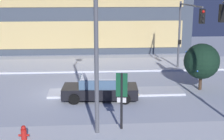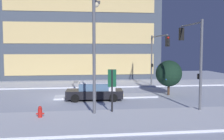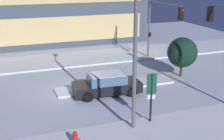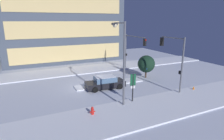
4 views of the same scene
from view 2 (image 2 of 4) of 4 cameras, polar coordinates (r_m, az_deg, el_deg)
ground at (r=24.04m, az=-9.20°, el=-5.82°), size 52.00×52.00×0.00m
curb_strip_near at (r=16.02m, az=-10.20°, el=-10.84°), size 52.00×5.20×0.14m
curb_strip_far at (r=32.13m, az=-8.72°, el=-3.07°), size 52.00×5.20×0.14m
median_strip at (r=24.07m, az=-1.27°, el=-5.58°), size 9.00×1.80×0.14m
car_near at (r=22.70m, az=-3.74°, el=-4.56°), size 4.85×2.34×1.49m
traffic_light_corner_near_right at (r=20.42m, az=16.58°, el=4.22°), size 0.32×3.95×6.25m
traffic_light_corner_far_right at (r=28.98m, az=9.62°, el=4.01°), size 0.32×5.80×5.79m
street_lamp_arched at (r=17.94m, az=-3.67°, el=7.15°), size 0.71×3.00×7.87m
fire_hydrant at (r=17.13m, az=-14.93°, el=-8.76°), size 0.48×0.26×0.84m
parking_info_sign at (r=17.74m, az=0.02°, el=-3.30°), size 0.55×0.16×2.94m
decorated_tree_median at (r=25.44m, az=11.90°, el=-0.72°), size 2.44×2.42×3.22m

